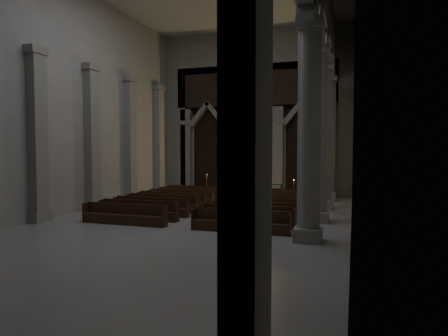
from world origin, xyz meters
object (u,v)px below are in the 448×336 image
pews (213,207)px  worshipper (257,195)px  altar (246,185)px  candle_stand_right (294,194)px  candle_stand_left (207,190)px  altar_rail (246,188)px

pews → worshipper: bearing=69.8°
altar → candle_stand_right: candle_stand_right is taller
candle_stand_left → pews: size_ratio=0.16×
altar → altar_rail: (0.47, -1.81, 0.02)m
altar_rail → candle_stand_left: 2.83m
altar → pews: bearing=-86.8°
pews → candle_stand_right: bearing=64.2°
candle_stand_right → worshipper: bearing=-122.6°
candle_stand_right → worshipper: candle_stand_right is taller
candle_stand_left → pews: bearing=-66.9°
candle_stand_left → pews: (2.82, -6.61, -0.12)m
worshipper → altar: bearing=124.8°
candle_stand_right → pews: 7.56m
candle_stand_right → pews: candle_stand_right is taller
altar → worshipper: size_ratio=1.74×
altar → worshipper: bearing=-67.6°
pews → worshipper: (1.44, 3.93, 0.25)m
altar → candle_stand_left: (-2.35, -1.96, -0.22)m
candle_stand_left → pews: 7.19m
altar_rail → pews: altar_rail is taller
pews → worshipper: worshipper is taller
candle_stand_left → candle_stand_right: (6.11, 0.19, -0.07)m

